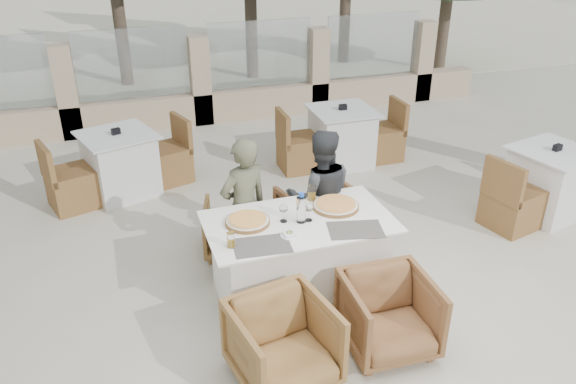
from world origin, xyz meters
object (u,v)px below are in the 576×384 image
object	(u,v)px
water_bottle	(301,207)
wine_glass_centre	(284,212)
dining_table	(299,259)
armchair_near_right	(389,315)
armchair_far_left	(234,227)
armchair_far_right	(319,217)
diner_right	(320,197)
diner_left	(244,208)
pizza_left	(248,221)
olive_dish	(290,234)
bg_table_a	(121,164)
wine_glass_near	(309,211)
armchair_near_left	(283,344)
bg_table_c	(549,182)
beer_glass_left	(231,240)
pizza_right	(336,205)
bg_table_b	(341,137)
beer_glass_right	(312,193)

from	to	relation	value
water_bottle	wine_glass_centre	xyz separation A→B (m)	(-0.14, 0.05, -0.05)
dining_table	armchair_near_right	world-z (taller)	dining_table
wine_glass_centre	armchair_far_left	world-z (taller)	wine_glass_centre
armchair_far_right	diner_right	bearing A→B (deg)	53.40
dining_table	diner_left	bearing A→B (deg)	122.86
pizza_left	diner_left	size ratio (longest dim) A/B	0.28
olive_dish	diner_left	size ratio (longest dim) A/B	0.08
bg_table_a	armchair_far_left	bearing A→B (deg)	-77.54
armchair_far_left	armchair_near_right	bearing A→B (deg)	130.14
wine_glass_near	armchair_near_left	bearing A→B (deg)	-120.13
dining_table	bg_table_c	bearing A→B (deg)	9.84
pizza_left	armchair_far_right	xyz separation A→B (m)	(0.91, 0.64, -0.47)
bg_table_a	dining_table	bearing A→B (deg)	-79.96
beer_glass_left	bg_table_a	xyz separation A→B (m)	(-0.71, 2.83, -0.45)
wine_glass_centre	armchair_far_right	distance (m)	1.07
armchair_far_left	bg_table_c	distance (m)	3.60
pizza_right	bg_table_b	size ratio (longest dim) A/B	0.25
diner_right	bg_table_b	world-z (taller)	diner_right
dining_table	beer_glass_right	xyz separation A→B (m)	(0.24, 0.33, 0.46)
diner_right	armchair_near_right	bearing A→B (deg)	103.37
pizza_right	diner_left	world-z (taller)	diner_left
diner_right	wine_glass_near	bearing A→B (deg)	71.06
wine_glass_near	bg_table_b	distance (m)	3.03
armchair_far_left	beer_glass_right	bearing A→B (deg)	152.01
wine_glass_centre	wine_glass_near	distance (m)	0.21
diner_right	bg_table_a	xyz separation A→B (m)	(-1.75, 2.09, -0.29)
beer_glass_right	armchair_near_right	size ratio (longest dim) A/B	0.21
diner_left	bg_table_b	xyz separation A→B (m)	(1.88, 2.05, -0.30)
armchair_near_right	bg_table_c	xyz separation A→B (m)	(2.76, 1.42, 0.07)
bg_table_b	bg_table_c	xyz separation A→B (m)	(1.67, -2.03, 0.00)
armchair_near_left	diner_left	distance (m)	1.51
bg_table_a	bg_table_b	xyz separation A→B (m)	(2.89, -0.03, 0.00)
wine_glass_centre	dining_table	bearing A→B (deg)	-14.38
olive_dish	armchair_near_left	distance (m)	0.91
beer_glass_right	olive_dish	distance (m)	0.67
dining_table	bg_table_b	xyz separation A→B (m)	(1.53, 2.59, 0.00)
dining_table	wine_glass_centre	world-z (taller)	wine_glass_centre
beer_glass_left	diner_left	size ratio (longest dim) A/B	0.09
beer_glass_right	bg_table_b	size ratio (longest dim) A/B	0.09
beer_glass_left	olive_dish	world-z (taller)	beer_glass_left
diner_left	dining_table	bearing A→B (deg)	103.32
water_bottle	bg_table_b	xyz separation A→B (m)	(1.52, 2.61, -0.52)
diner_right	bg_table_c	bearing A→B (deg)	-167.65
dining_table	water_bottle	world-z (taller)	water_bottle
diner_left	bg_table_b	distance (m)	2.80
armchair_near_right	diner_right	size ratio (longest dim) A/B	0.51
armchair_near_left	diner_right	size ratio (longest dim) A/B	0.52
pizza_left	beer_glass_right	distance (m)	0.70
beer_glass_right	diner_left	distance (m)	0.64
wine_glass_near	beer_glass_right	bearing A→B (deg)	65.16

